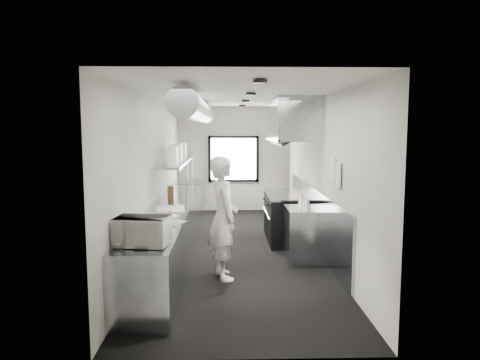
{
  "coord_description": "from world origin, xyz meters",
  "views": [
    {
      "loc": [
        -0.18,
        -8.2,
        2.26
      ],
      "look_at": [
        0.05,
        -0.2,
        1.32
      ],
      "focal_mm": 34.03,
      "sensor_mm": 36.0,
      "label": 1
    }
  ],
  "objects": [
    {
      "name": "small_plate",
      "position": [
        -1.03,
        -1.33,
        0.91
      ],
      "size": [
        0.24,
        0.24,
        0.02
      ],
      "primitive_type": "cylinder",
      "rotation": [
        0.0,
        0.0,
        0.37
      ],
      "color": "white",
      "rests_on": "prep_counter"
    },
    {
      "name": "bottle_station",
      "position": [
        1.15,
        -0.7,
        0.45
      ],
      "size": [
        0.65,
        0.8,
        0.9
      ],
      "primitive_type": "cube",
      "color": "gray",
      "rests_on": "floor"
    },
    {
      "name": "pastry",
      "position": [
        -1.03,
        -1.33,
        0.96
      ],
      "size": [
        0.08,
        0.08,
        0.08
      ],
      "primitive_type": "sphere",
      "color": "tan",
      "rests_on": "small_plate"
    },
    {
      "name": "knife_block",
      "position": [
        -1.27,
        0.52,
        1.01
      ],
      "size": [
        0.14,
        0.22,
        0.22
      ],
      "primitive_type": "cube",
      "rotation": [
        0.0,
        0.0,
        0.27
      ],
      "color": "#4E321B",
      "rests_on": "prep_counter"
    },
    {
      "name": "hvac_duct",
      "position": [
        -0.7,
        0.4,
        2.55
      ],
      "size": [
        0.4,
        6.4,
        0.4
      ],
      "primitive_type": "cylinder",
      "rotation": [
        1.57,
        0.0,
        0.0
      ],
      "color": "gray",
      "rests_on": "ceiling"
    },
    {
      "name": "squeeze_bottle_d",
      "position": [
        1.09,
        -0.52,
        1.0
      ],
      "size": [
        0.07,
        0.07,
        0.2
      ],
      "primitive_type": "cylinder",
      "rotation": [
        0.0,
        0.0,
        -0.1
      ],
      "color": "silver",
      "rests_on": "bottle_station"
    },
    {
      "name": "deli_tub_b",
      "position": [
        -1.28,
        -2.45,
        0.95
      ],
      "size": [
        0.18,
        0.18,
        0.1
      ],
      "primitive_type": "cylinder",
      "rotation": [
        0.0,
        0.0,
        0.39
      ],
      "color": "beige",
      "rests_on": "prep_counter"
    },
    {
      "name": "wall_back",
      "position": [
        0.0,
        4.0,
        1.4
      ],
      "size": [
        3.0,
        0.02,
        2.8
      ],
      "primitive_type": "cube",
      "color": "beige",
      "rests_on": "floor"
    },
    {
      "name": "service_window",
      "position": [
        0.0,
        3.96,
        1.4
      ],
      "size": [
        1.36,
        0.05,
        1.25
      ],
      "color": "white",
      "rests_on": "wall_back"
    },
    {
      "name": "squeeze_bottle_c",
      "position": [
        1.07,
        -0.66,
        0.98
      ],
      "size": [
        0.07,
        0.07,
        0.16
      ],
      "primitive_type": "cylinder",
      "rotation": [
        0.0,
        0.0,
        0.33
      ],
      "color": "silver",
      "rests_on": "bottle_station"
    },
    {
      "name": "squeeze_bottle_a",
      "position": [
        1.12,
        -0.98,
        1.0
      ],
      "size": [
        0.08,
        0.08,
        0.2
      ],
      "primitive_type": "cylinder",
      "rotation": [
        0.0,
        0.0,
        0.23
      ],
      "color": "silver",
      "rests_on": "bottle_station"
    },
    {
      "name": "line_cook",
      "position": [
        -0.23,
        -1.56,
        0.92
      ],
      "size": [
        0.6,
        0.76,
        1.84
      ],
      "primitive_type": "imported",
      "rotation": [
        0.0,
        0.0,
        1.83
      ],
      "color": "silver",
      "rests_on": "floor"
    },
    {
      "name": "wall_left",
      "position": [
        -1.5,
        0.0,
        1.4
      ],
      "size": [
        0.02,
        8.0,
        2.8
      ],
      "primitive_type": "cube",
      "color": "beige",
      "rests_on": "floor"
    },
    {
      "name": "notice_sheet_b",
      "position": [
        1.47,
        -1.55,
        1.55
      ],
      "size": [
        0.02,
        0.28,
        0.38
      ],
      "primitive_type": "cube",
      "color": "silver",
      "rests_on": "wall_right"
    },
    {
      "name": "wall_cladding",
      "position": [
        1.48,
        0.3,
        0.55
      ],
      "size": [
        0.03,
        5.5,
        1.1
      ],
      "primitive_type": "cube",
      "color": "gray",
      "rests_on": "wall_right"
    },
    {
      "name": "microwave",
      "position": [
        -1.16,
        -3.05,
        1.07
      ],
      "size": [
        0.6,
        0.49,
        0.33
      ],
      "primitive_type": "imported",
      "rotation": [
        0.0,
        0.0,
        -0.12
      ],
      "color": "silver",
      "rests_on": "prep_counter"
    },
    {
      "name": "squeeze_bottle_e",
      "position": [
        1.14,
        -0.38,
        0.99
      ],
      "size": [
        0.08,
        0.08,
        0.19
      ],
      "primitive_type": "cylinder",
      "rotation": [
        0.0,
        0.0,
        0.35
      ],
      "color": "silver",
      "rests_on": "bottle_station"
    },
    {
      "name": "prep_counter",
      "position": [
        -1.15,
        -0.5,
        0.45
      ],
      "size": [
        0.7,
        6.0,
        0.9
      ],
      "primitive_type": "cube",
      "color": "gray",
      "rests_on": "floor"
    },
    {
      "name": "ceiling",
      "position": [
        0.0,
        0.0,
        2.8
      ],
      "size": [
        3.0,
        8.0,
        0.01
      ],
      "primitive_type": "cube",
      "color": "silver",
      "rests_on": "wall_back"
    },
    {
      "name": "wall_right",
      "position": [
        1.5,
        0.0,
        1.4
      ],
      "size": [
        0.02,
        8.0,
        2.8
      ],
      "primitive_type": "cube",
      "color": "beige",
      "rests_on": "floor"
    },
    {
      "name": "pass_shelf",
      "position": [
        -1.19,
        1.0,
        1.54
      ],
      "size": [
        0.45,
        3.0,
        0.68
      ],
      "color": "gray",
      "rests_on": "prep_counter"
    },
    {
      "name": "cutting_board",
      "position": [
        -1.11,
        -0.75,
        0.91
      ],
      "size": [
        0.51,
        0.65,
        0.02
      ],
      "primitive_type": "cube",
      "rotation": [
        0.0,
        0.0,
        0.11
      ],
      "color": "silver",
      "rests_on": "prep_counter"
    },
    {
      "name": "floor",
      "position": [
        0.0,
        0.0,
        0.0
      ],
      "size": [
        3.0,
        8.0,
        0.01
      ],
      "primitive_type": "cube",
      "color": "black",
      "rests_on": "ground"
    },
    {
      "name": "plate_stack_d",
      "position": [
        -1.18,
        1.81,
        1.74
      ],
      "size": [
        0.28,
        0.28,
        0.35
      ],
      "primitive_type": "cylinder",
      "rotation": [
        0.0,
        0.0,
        0.28
      ],
      "color": "white",
      "rests_on": "pass_shelf"
    },
    {
      "name": "squeeze_bottle_b",
      "position": [
        1.09,
        -0.85,
        0.98
      ],
      "size": [
        0.06,
        0.06,
        0.16
      ],
      "primitive_type": "cylinder",
      "rotation": [
        0.0,
        0.0,
        0.26
      ],
      "color": "silver",
      "rests_on": "bottle_station"
    },
    {
      "name": "range",
      "position": [
        1.04,
        0.7,
        0.47
      ],
      "size": [
        0.88,
        1.6,
        0.94
      ],
      "color": "black",
      "rests_on": "floor"
    },
    {
      "name": "exhaust_hood",
      "position": [
        1.1,
        0.7,
        2.39
      ],
      "size": [
        0.81,
        2.2,
        0.88
      ],
      "color": "gray",
      "rests_on": "ceiling"
    },
    {
      "name": "notice_sheet_a",
      "position": [
        1.47,
        -1.2,
        1.6
      ],
      "size": [
        0.02,
        0.28,
        0.38
      ],
      "primitive_type": "cube",
      "color": "silver",
      "rests_on": "wall_right"
    },
    {
      "name": "newspaper",
      "position": [
        -0.95,
        -1.84,
        0.9
      ],
      "size": [
        0.4,
        0.44,
        0.01
      ],
      "primitive_type": "cube",
      "rotation": [
        0.0,
        0.0,
        -0.36
      ],
      "color": "beige",
      "rests_on": "prep_counter"
    },
    {
      "name": "plate_stack_b",
      "position": [
        -1.2,
        0.75,
        1.74
      ],
      "size": [
        0.3,
        0.3,
        0.33
      ],
      "primitive_type": "cylinder",
      "rotation": [
        0.0,
        0.0,
        -0.15
      ],
      "color": "white",
      "rests_on": "pass_shelf"
    },
    {
      "name": "plate_stack_a",
      "position": [
        -1.23,
        0.27,
        1.73
      ],
      "size": [
        0.27,
        0.27,
        0.31
      ],
      "primitive_type": "cylinder",
      "rotation": [
        0.0,
        0.0,
        0.02
      ],
      "color": "white",
      "rests_on": "pass_shelf"
    },
    {
      "name": "plate_stack_c",
      "position": [
        -1.22,
        1.17,
        1.74
      ],
      "size": [
        0.29,
        0.29,
        0.35
      ],
      "primitive_type": "cylinder",
      "rotation": [
        0.0,
        0.0,
        0.2
      ],
      "color": "white",
      "rests_on": "pass_shelf"
    },
    {
      "name": "deli_tub_a",
      "position": [
        -1.31,
        -2.48,
        0.95
      ],
      "size": [
        0.18,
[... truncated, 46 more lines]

